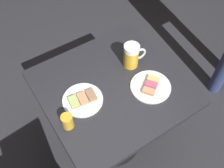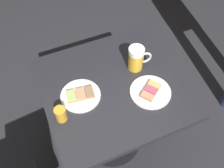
{
  "view_description": "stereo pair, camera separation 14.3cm",
  "coord_description": "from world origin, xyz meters",
  "px_view_note": "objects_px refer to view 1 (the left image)",
  "views": [
    {
      "loc": [
        -0.71,
        0.47,
        1.88
      ],
      "look_at": [
        0.0,
        0.0,
        0.72
      ],
      "focal_mm": 41.6,
      "sensor_mm": 36.0,
      "label": 1
    },
    {
      "loc": [
        -0.78,
        0.34,
        1.88
      ],
      "look_at": [
        0.0,
        0.0,
        0.72
      ],
      "focal_mm": 41.6,
      "sensor_mm": 36.0,
      "label": 2
    }
  ],
  "objects_px": {
    "plate_near": "(151,86)",
    "beer_mug": "(132,56)",
    "plate_far": "(83,99)",
    "beer_glass_small": "(67,121)"
  },
  "relations": [
    {
      "from": "beer_glass_small",
      "to": "plate_near",
      "type": "bearing_deg",
      "value": -94.46
    },
    {
      "from": "beer_mug",
      "to": "beer_glass_small",
      "type": "height_order",
      "value": "beer_mug"
    },
    {
      "from": "plate_near",
      "to": "beer_mug",
      "type": "distance_m",
      "value": 0.21
    },
    {
      "from": "plate_near",
      "to": "beer_glass_small",
      "type": "xyz_separation_m",
      "value": [
        0.04,
        0.49,
        0.03
      ]
    },
    {
      "from": "beer_mug",
      "to": "plate_near",
      "type": "bearing_deg",
      "value": 177.74
    },
    {
      "from": "plate_near",
      "to": "beer_glass_small",
      "type": "relative_size",
      "value": 2.64
    },
    {
      "from": "plate_far",
      "to": "beer_mug",
      "type": "bearing_deg",
      "value": -79.68
    },
    {
      "from": "plate_near",
      "to": "beer_mug",
      "type": "bearing_deg",
      "value": -2.26
    },
    {
      "from": "plate_near",
      "to": "beer_mug",
      "type": "height_order",
      "value": "beer_mug"
    },
    {
      "from": "plate_near",
      "to": "plate_far",
      "type": "distance_m",
      "value": 0.38
    }
  ]
}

